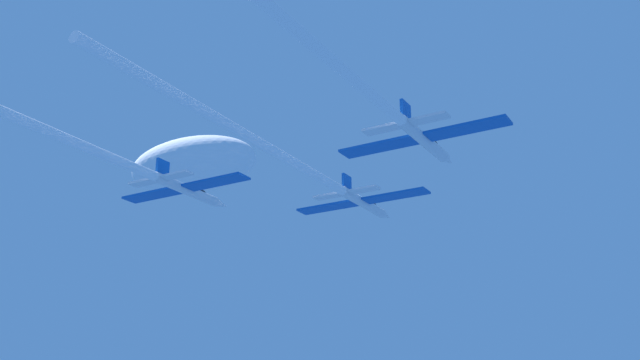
{
  "coord_description": "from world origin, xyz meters",
  "views": [
    {
      "loc": [
        43.88,
        -85.59,
        -30.29
      ],
      "look_at": [
        0.43,
        -11.26,
        0.12
      ],
      "focal_mm": 40.75,
      "sensor_mm": 36.0,
      "label": 1
    }
  ],
  "objects": [
    {
      "name": "jet_lead",
      "position": [
        0.9,
        -16.9,
        0.09
      ],
      "size": [
        19.4,
        59.71,
        3.21
      ],
      "color": "silver"
    },
    {
      "name": "jet_right_wing",
      "position": [
        16.61,
        -32.83,
        0.4
      ],
      "size": [
        19.4,
        59.32,
        3.21
      ],
      "color": "silver"
    },
    {
      "name": "cloud_wispy",
      "position": [
        -64.1,
        38.79,
        30.52
      ],
      "size": [
        34.74,
        19.11,
        12.16
      ],
      "primitive_type": "ellipsoid",
      "color": "white"
    },
    {
      "name": "jet_left_wing",
      "position": [
        -16.21,
        -34.06,
        -0.06
      ],
      "size": [
        19.4,
        60.21,
        3.21
      ],
      "color": "silver"
    }
  ]
}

